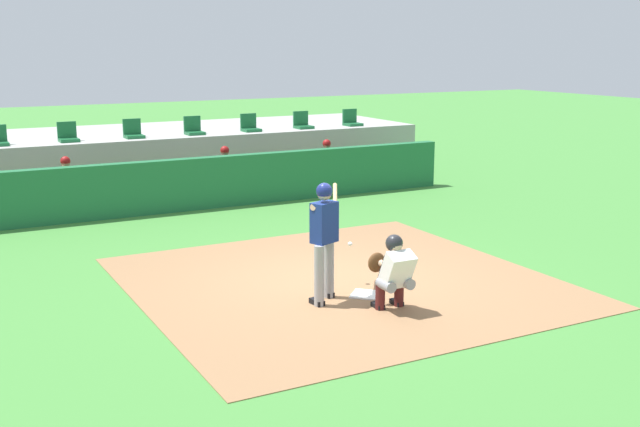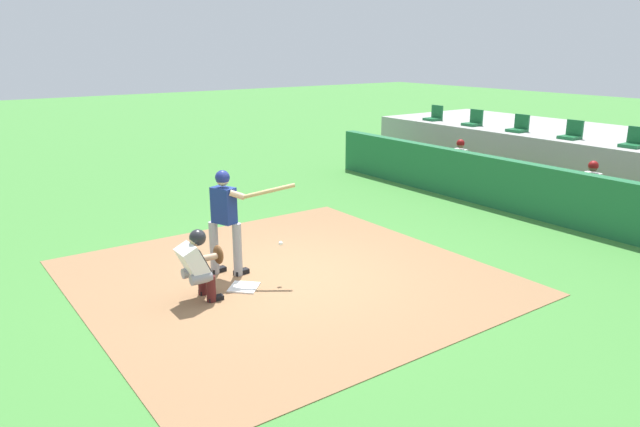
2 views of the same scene
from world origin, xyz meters
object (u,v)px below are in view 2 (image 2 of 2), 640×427
at_px(stadium_seat_2, 519,127).
at_px(batter_at_plate, 226,216).
at_px(stadium_seat_4, 634,141).
at_px(stadium_seat_3, 572,134).
at_px(home_plate, 244,287).
at_px(catcher_crouched, 200,262).
at_px(stadium_seat_0, 434,116).
at_px(stadium_seat_1, 474,121).
at_px(dugout_player_0, 456,162).
at_px(dugout_player_1, 587,189).

bearing_deg(stadium_seat_2, batter_at_plate, -80.13).
bearing_deg(stadium_seat_4, stadium_seat_3, 180.00).
xyz_separation_m(home_plate, catcher_crouched, (-0.00, -0.73, 0.58)).
distance_m(stadium_seat_0, stadium_seat_3, 4.88).
bearing_deg(stadium_seat_4, stadium_seat_1, 180.00).
bearing_deg(batter_at_plate, stadium_seat_4, 81.59).
distance_m(dugout_player_0, stadium_seat_3, 3.02).
bearing_deg(stadium_seat_0, stadium_seat_2, 0.00).
bearing_deg(dugout_player_0, dugout_player_1, 0.00).
height_order(dugout_player_1, stadium_seat_1, stadium_seat_1).
height_order(catcher_crouched, dugout_player_0, dugout_player_0).
bearing_deg(home_plate, batter_at_plate, 173.31).
distance_m(home_plate, stadium_seat_2, 10.58).
relative_size(catcher_crouched, stadium_seat_0, 3.64).
xyz_separation_m(stadium_seat_0, stadium_seat_3, (4.88, 0.00, 0.00)).
distance_m(batter_at_plate, stadium_seat_2, 10.26).
relative_size(dugout_player_1, stadium_seat_0, 2.71).
bearing_deg(dugout_player_1, dugout_player_0, 180.00).
distance_m(stadium_seat_1, stadium_seat_2, 1.63).
distance_m(home_plate, stadium_seat_0, 11.76).
bearing_deg(batter_at_plate, dugout_player_1, 78.64).
xyz_separation_m(stadium_seat_3, stadium_seat_4, (1.62, 0.00, 0.00)).
distance_m(stadium_seat_1, stadium_seat_4, 4.88).
relative_size(dugout_player_0, dugout_player_1, 1.00).
bearing_deg(catcher_crouched, stadium_seat_4, 85.73).
height_order(home_plate, catcher_crouched, catcher_crouched).
distance_m(batter_at_plate, catcher_crouched, 1.14).
bearing_deg(dugout_player_1, stadium_seat_1, 157.87).
bearing_deg(home_plate, dugout_player_1, 83.41).
xyz_separation_m(home_plate, stadium_seat_2, (-2.44, 10.18, 1.51)).
bearing_deg(stadium_seat_3, dugout_player_1, -49.25).
distance_m(batter_at_plate, stadium_seat_1, 10.66).
height_order(dugout_player_0, dugout_player_1, same).
relative_size(dugout_player_1, stadium_seat_4, 2.71).
xyz_separation_m(home_plate, batter_at_plate, (-0.68, 0.08, 1.01)).
distance_m(dugout_player_0, dugout_player_1, 3.81).
relative_size(dugout_player_1, stadium_seat_3, 2.71).
distance_m(dugout_player_1, stadium_seat_2, 4.04).
height_order(dugout_player_1, stadium_seat_2, stadium_seat_2).
height_order(stadium_seat_3, stadium_seat_4, same).
xyz_separation_m(batter_at_plate, stadium_seat_0, (-5.01, 10.10, 0.50)).
distance_m(dugout_player_0, stadium_seat_4, 4.30).
distance_m(dugout_player_1, stadium_seat_0, 6.99).
bearing_deg(stadium_seat_3, stadium_seat_2, 180.00).
height_order(home_plate, stadium_seat_0, stadium_seat_0).
height_order(dugout_player_1, stadium_seat_3, stadium_seat_3).
height_order(dugout_player_1, stadium_seat_4, stadium_seat_4).
height_order(catcher_crouched, stadium_seat_1, stadium_seat_1).
height_order(dugout_player_0, stadium_seat_1, stadium_seat_1).
distance_m(stadium_seat_0, stadium_seat_1, 1.62).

